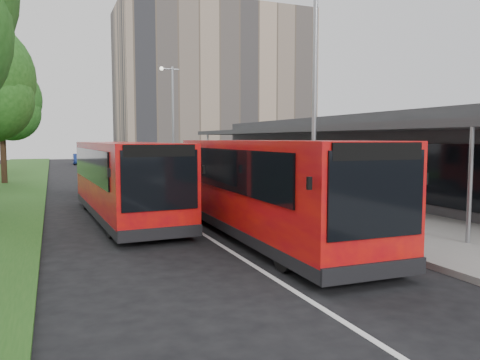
# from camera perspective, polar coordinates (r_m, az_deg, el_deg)

# --- Properties ---
(ground) EXTENTS (120.00, 120.00, 0.00)m
(ground) POSITION_cam_1_polar(r_m,az_deg,el_deg) (12.99, -2.72, -7.73)
(ground) COLOR black
(ground) RESTS_ON ground
(pavement) EXTENTS (5.00, 80.00, 0.15)m
(pavement) POSITION_cam_1_polar(r_m,az_deg,el_deg) (33.66, -4.29, 0.24)
(pavement) COLOR slate
(pavement) RESTS_ON ground
(grass_verge) EXTENTS (5.00, 80.00, 0.10)m
(grass_verge) POSITION_cam_1_polar(r_m,az_deg,el_deg) (32.22, -26.90, -0.55)
(grass_verge) COLOR #214F19
(grass_verge) RESTS_ON ground
(lane_centre_line) EXTENTS (0.12, 70.00, 0.01)m
(lane_centre_line) POSITION_cam_1_polar(r_m,az_deg,el_deg) (27.43, -13.10, -1.10)
(lane_centre_line) COLOR silver
(lane_centre_line) RESTS_ON ground
(kerb_dashes) EXTENTS (0.12, 56.00, 0.01)m
(kerb_dashes) POSITION_cam_1_polar(r_m,az_deg,el_deg) (31.98, -8.36, -0.17)
(kerb_dashes) COLOR silver
(kerb_dashes) RESTS_ON ground
(office_block) EXTENTS (22.00, 12.00, 18.00)m
(office_block) POSITION_cam_1_polar(r_m,az_deg,el_deg) (57.27, -3.38, 11.15)
(office_block) COLOR tan
(office_block) RESTS_ON ground
(station_building) EXTENTS (7.70, 26.00, 4.00)m
(station_building) POSITION_cam_1_polar(r_m,az_deg,el_deg) (25.00, 15.02, 2.95)
(station_building) COLOR #2E2E31
(station_building) RESTS_ON ground
(tree_far) EXTENTS (4.82, 4.82, 7.75)m
(tree_far) POSITION_cam_1_polar(r_m,az_deg,el_deg) (33.21, -27.11, 8.16)
(tree_far) COLOR #321F14
(tree_far) RESTS_ON ground
(lamp_post_near) EXTENTS (1.44, 0.28, 8.00)m
(lamp_post_near) POSITION_cam_1_polar(r_m,az_deg,el_deg) (16.34, 8.83, 11.47)
(lamp_post_near) COLOR gray
(lamp_post_near) RESTS_ON pavement
(lamp_post_far) EXTENTS (1.44, 0.28, 8.00)m
(lamp_post_far) POSITION_cam_1_polar(r_m,az_deg,el_deg) (35.01, -8.31, 7.99)
(lamp_post_far) COLOR gray
(lamp_post_far) RESTS_ON pavement
(bus_main) EXTENTS (2.72, 10.03, 2.83)m
(bus_main) POSITION_cam_1_polar(r_m,az_deg,el_deg) (13.35, 3.28, -1.07)
(bus_main) COLOR red
(bus_main) RESTS_ON ground
(bus_second) EXTENTS (2.94, 9.81, 2.74)m
(bus_second) POSITION_cam_1_polar(r_m,az_deg,el_deg) (17.15, -13.85, -0.00)
(bus_second) COLOR red
(bus_second) RESTS_ON ground
(litter_bin) EXTENTS (0.54, 0.54, 0.93)m
(litter_bin) POSITION_cam_1_polar(r_m,az_deg,el_deg) (25.40, 1.62, -0.07)
(litter_bin) COLOR #3B2318
(litter_bin) RESTS_ON pavement
(bollard) EXTENTS (0.21, 0.21, 1.13)m
(bollard) POSITION_cam_1_polar(r_m,az_deg,el_deg) (30.61, -4.60, 0.97)
(bollard) COLOR yellow
(bollard) RESTS_ON pavement
(car_near) EXTENTS (2.28, 3.37, 1.06)m
(car_near) POSITION_cam_1_polar(r_m,az_deg,el_deg) (50.10, -14.87, 2.17)
(car_near) COLOR #5D0D17
(car_near) RESTS_ON ground
(car_far) EXTENTS (1.29, 3.68, 1.21)m
(car_far) POSITION_cam_1_polar(r_m,az_deg,el_deg) (56.29, -19.02, 2.43)
(car_far) COLOR navy
(car_far) RESTS_ON ground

